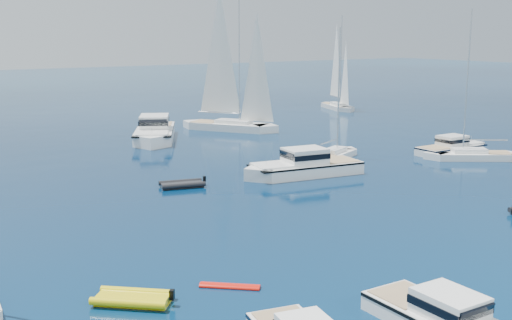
{
  "coord_description": "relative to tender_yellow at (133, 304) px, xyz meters",
  "views": [
    {
      "loc": [
        -26.74,
        -16.36,
        11.7
      ],
      "look_at": [
        -0.16,
        23.55,
        2.2
      ],
      "focal_mm": 45.28,
      "sensor_mm": 36.0,
      "label": 1
    }
  ],
  "objects": [
    {
      "name": "kayak_orange",
      "position": [
        4.51,
        -0.79,
        0.0
      ],
      "size": [
        2.5,
        2.31,
        0.3
      ],
      "primitive_type": null,
      "rotation": [
        0.0,
        0.0,
        0.84
      ],
      "color": "red",
      "rests_on": "ground"
    },
    {
      "name": "tender_yellow",
      "position": [
        0.0,
        0.0,
        0.0
      ],
      "size": [
        3.96,
        3.84,
        0.95
      ],
      "primitive_type": null,
      "rotation": [
        0.0,
        0.0,
        0.84
      ],
      "color": "yellow",
      "rests_on": "ground"
    },
    {
      "name": "sailboat_mid_r",
      "position": [
        39.68,
        13.04,
        0.0
      ],
      "size": [
        9.45,
        7.62,
        14.31
      ],
      "primitive_type": null,
      "rotation": [
        0.0,
        0.0,
        0.97
      ],
      "color": "white",
      "rests_on": "ground"
    },
    {
      "name": "sailboat_centre",
      "position": [
        28.93,
        20.53,
        0.0
      ],
      "size": [
        8.77,
        5.56,
        12.65
      ],
      "primitive_type": null,
      "rotation": [
        0.0,
        0.0,
        5.13
      ],
      "color": "white",
      "rests_on": "ground"
    },
    {
      "name": "sailboat_sails_far",
      "position": [
        55.65,
        51.01,
        0.0
      ],
      "size": [
        5.56,
        10.4,
        14.81
      ],
      "primitive_type": null,
      "rotation": [
        0.0,
        0.0,
        2.83
      ],
      "color": "silver",
      "rests_on": "ground"
    },
    {
      "name": "motor_cruiser_centre",
      "position": [
        22.06,
        16.39,
        0.0
      ],
      "size": [
        11.53,
        5.04,
        2.92
      ],
      "primitive_type": null,
      "rotation": [
        0.0,
        0.0,
        1.42
      ],
      "color": "white",
      "rests_on": "ground"
    },
    {
      "name": "sailboat_sails_r",
      "position": [
        30.28,
        41.53,
        0.0
      ],
      "size": [
        10.32,
        13.1,
        19.71
      ],
      "primitive_type": null,
      "rotation": [
        0.0,
        0.0,
        3.73
      ],
      "color": "white",
      "rests_on": "ground"
    },
    {
      "name": "motor_cruiser_distant",
      "position": [
        19.46,
        39.68,
        0.0
      ],
      "size": [
        9.97,
        13.72,
        3.51
      ],
      "primitive_type": null,
      "rotation": [
        0.0,
        0.0,
        2.65
      ],
      "color": "white",
      "rests_on": "ground"
    },
    {
      "name": "motor_cruiser_far_r",
      "position": [
        40.46,
        16.04,
        0.0
      ],
      "size": [
        8.89,
        2.83,
        2.32
      ],
      "primitive_type": null,
      "rotation": [
        0.0,
        0.0,
        4.7
      ],
      "color": "silver",
      "rests_on": "ground"
    },
    {
      "name": "tender_grey_far",
      "position": [
        11.8,
        18.23,
        0.0
      ],
      "size": [
        3.93,
        2.78,
        0.95
      ],
      "primitive_type": null,
      "rotation": [
        0.0,
        0.0,
        1.32
      ],
      "color": "black",
      "rests_on": "ground"
    }
  ]
}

